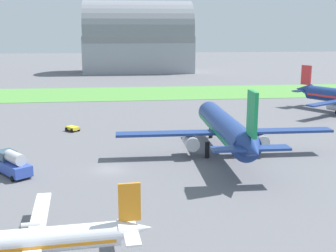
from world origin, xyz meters
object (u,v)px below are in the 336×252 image
(airplane_midfield_jet, at_px, (226,128))
(baggage_cart_near_gate, at_px, (72,128))
(airplane_foreground_turboprop, at_px, (33,241))
(fuel_truck_midfield, at_px, (12,163))

(airplane_midfield_jet, bearing_deg, baggage_cart_near_gate, 53.14)
(airplane_midfield_jet, bearing_deg, airplane_foreground_turboprop, 143.08)
(baggage_cart_near_gate, distance_m, fuel_truck_midfield, 25.19)
(baggage_cart_near_gate, bearing_deg, airplane_midfield_jet, 10.53)
(airplane_midfield_jet, relative_size, airplane_foreground_turboprop, 1.48)
(airplane_foreground_turboprop, relative_size, fuel_truck_midfield, 3.36)
(baggage_cart_near_gate, xyz_separation_m, fuel_truck_midfield, (-5.26, -24.61, 1.01))
(airplane_foreground_turboprop, xyz_separation_m, fuel_truck_midfield, (-7.07, 23.93, -0.85))
(airplane_midfield_jet, distance_m, airplane_foreground_turboprop, 37.49)
(fuel_truck_midfield, bearing_deg, baggage_cart_near_gate, -49.72)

